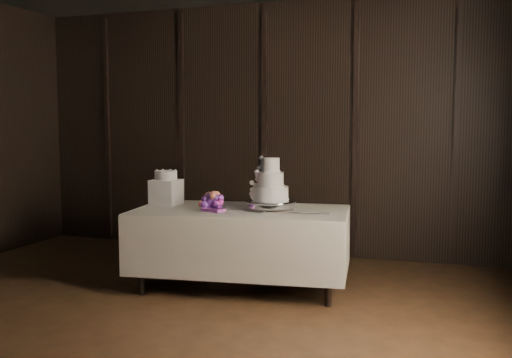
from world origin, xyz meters
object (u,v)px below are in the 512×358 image
object	(u,v)px
wedding_cake	(267,184)
box_pedestal	(166,192)
bouquet	(213,202)
cake_stand	(270,205)
display_table	(241,245)
small_cake	(166,175)

from	to	relation	value
wedding_cake	box_pedestal	world-z (taller)	wedding_cake
bouquet	wedding_cake	bearing A→B (deg)	15.10
wedding_cake	bouquet	size ratio (longest dim) A/B	0.96
bouquet	box_pedestal	distance (m)	0.60
cake_stand	display_table	bearing A→B (deg)	-172.07
wedding_cake	box_pedestal	xyz separation A→B (m)	(-1.06, 0.03, -0.12)
box_pedestal	display_table	bearing A→B (deg)	-3.57
cake_stand	bouquet	world-z (taller)	bouquet
cake_stand	wedding_cake	size ratio (longest dim) A/B	1.22
small_cake	display_table	bearing A→B (deg)	-3.57
display_table	box_pedestal	xyz separation A→B (m)	(-0.81, 0.05, 0.47)
cake_stand	bouquet	size ratio (longest dim) A/B	1.17
wedding_cake	box_pedestal	distance (m)	1.07
wedding_cake	small_cake	world-z (taller)	wedding_cake
cake_stand	small_cake	xyz separation A→B (m)	(-1.09, 0.01, 0.25)
wedding_cake	box_pedestal	bearing A→B (deg)	179.10
small_cake	cake_stand	bearing A→B (deg)	-0.62
wedding_cake	small_cake	size ratio (longest dim) A/B	1.78
box_pedestal	cake_stand	bearing A→B (deg)	-0.62
display_table	wedding_cake	world-z (taller)	wedding_cake
display_table	wedding_cake	size ratio (longest dim) A/B	5.32
display_table	small_cake	world-z (taller)	small_cake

